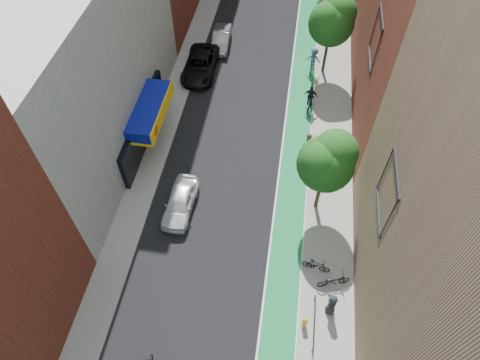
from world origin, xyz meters
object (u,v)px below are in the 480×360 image
at_px(cyclist_lane_mid, 310,101).
at_px(parked_car_white, 180,202).
at_px(cyclist_lane_near, 307,147).
at_px(parked_car_silver, 221,39).
at_px(parked_car_black, 200,65).
at_px(fire_hydrant, 305,322).
at_px(cyclist_lane_far, 313,61).
at_px(pedestrian, 332,305).

bearing_deg(cyclist_lane_mid, parked_car_white, 63.25).
bearing_deg(cyclist_lane_near, parked_car_silver, -68.68).
distance_m(parked_car_black, fire_hydrant, 22.62).
bearing_deg(parked_car_white, cyclist_lane_near, 38.07).
distance_m(parked_car_silver, fire_hydrant, 25.92).
distance_m(parked_car_black, cyclist_lane_far, 9.43).
bearing_deg(parked_car_black, cyclist_lane_mid, -19.02).
xyz_separation_m(parked_car_white, parked_car_black, (-1.60, 13.87, 0.05)).
xyz_separation_m(parked_car_white, fire_hydrant, (8.30, -6.47, -0.13)).
xyz_separation_m(cyclist_lane_near, cyclist_lane_mid, (0.00, 5.03, -0.15)).
xyz_separation_m(parked_car_black, fire_hydrant, (9.90, -20.34, -0.18)).
relative_size(parked_car_black, fire_hydrant, 6.75).
bearing_deg(parked_car_white, fire_hydrant, -36.27).
bearing_deg(pedestrian, parked_car_black, -141.89).
height_order(parked_car_silver, cyclist_lane_mid, cyclist_lane_mid).
relative_size(parked_car_white, parked_car_silver, 1.01).
height_order(parked_car_silver, fire_hydrant, parked_car_silver).
xyz_separation_m(parked_car_silver, fire_hydrant, (8.85, -24.36, -0.10)).
distance_m(parked_car_black, cyclist_lane_near, 12.39).
bearing_deg(cyclist_lane_near, cyclist_lane_mid, -102.72).
bearing_deg(cyclist_lane_far, cyclist_lane_near, 104.30).
distance_m(parked_car_silver, cyclist_lane_mid, 10.94).
distance_m(cyclist_lane_mid, cyclist_lane_far, 4.67).
height_order(cyclist_lane_mid, fire_hydrant, cyclist_lane_mid).
height_order(cyclist_lane_near, cyclist_lane_mid, cyclist_lane_near).
height_order(cyclist_lane_near, fire_hydrant, cyclist_lane_near).
bearing_deg(parked_car_white, cyclist_lane_far, 65.05).
xyz_separation_m(parked_car_silver, cyclist_lane_near, (8.25, -12.21, 0.29)).
xyz_separation_m(cyclist_lane_mid, cyclist_lane_far, (-0.00, 4.67, 0.22)).
height_order(parked_car_silver, cyclist_lane_far, cyclist_lane_far).
relative_size(parked_car_silver, pedestrian, 2.46).
distance_m(cyclist_lane_far, pedestrian, 20.93).
relative_size(cyclist_lane_far, fire_hydrant, 2.73).
bearing_deg(parked_car_black, cyclist_lane_far, 8.95).
bearing_deg(parked_car_silver, parked_car_white, -91.84).
xyz_separation_m(cyclist_lane_mid, fire_hydrant, (0.60, -17.18, -0.24)).
height_order(cyclist_lane_mid, pedestrian, cyclist_lane_mid).
bearing_deg(fire_hydrant, parked_car_black, 115.95).
bearing_deg(cyclist_lane_near, cyclist_lane_far, -102.72).
distance_m(cyclist_lane_near, cyclist_lane_mid, 5.03).
distance_m(parked_car_white, pedestrian, 11.08).
bearing_deg(pedestrian, cyclist_lane_mid, -165.22).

